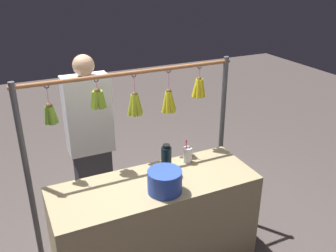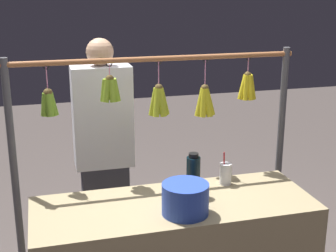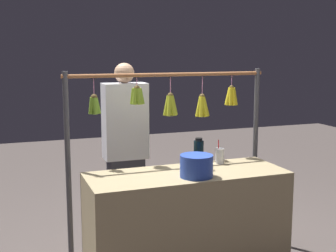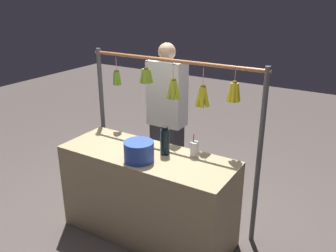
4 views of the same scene
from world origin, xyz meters
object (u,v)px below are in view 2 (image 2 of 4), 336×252
object	(u,v)px
water_bottle	(193,175)
blue_bucket	(185,199)
vendor_person	(104,160)
drink_cup	(225,174)

from	to	relation	value
water_bottle	blue_bucket	xyz separation A→B (m)	(0.11, 0.22, -0.04)
blue_bucket	vendor_person	xyz separation A→B (m)	(0.30, -0.93, -0.09)
blue_bucket	drink_cup	bearing A→B (deg)	-138.31
water_bottle	vendor_person	bearing A→B (deg)	-59.75
blue_bucket	water_bottle	bearing A→B (deg)	-117.64
drink_cup	water_bottle	bearing A→B (deg)	21.43
drink_cup	vendor_person	distance (m)	0.90
blue_bucket	drink_cup	world-z (taller)	drink_cup
vendor_person	water_bottle	bearing A→B (deg)	120.25
vendor_person	drink_cup	bearing A→B (deg)	136.36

